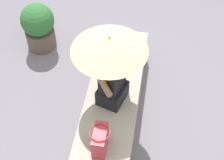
{
  "coord_description": "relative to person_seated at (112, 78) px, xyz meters",
  "views": [
    {
      "loc": [
        -2.41,
        -0.4,
        3.68
      ],
      "look_at": [
        0.0,
        -0.0,
        0.79
      ],
      "focal_mm": 54.41,
      "sensor_mm": 36.0,
      "label": 1
    }
  ],
  "objects": [
    {
      "name": "ground_plane",
      "position": [
        -0.01,
        0.01,
        -0.83
      ],
      "size": [
        14.0,
        14.0,
        0.0
      ],
      "primitive_type": "plane",
      "color": "slate"
    },
    {
      "name": "stone_bench",
      "position": [
        -0.01,
        0.01,
        -0.61
      ],
      "size": [
        2.49,
        0.63,
        0.44
      ],
      "primitive_type": "cube",
      "color": "#A8A093",
      "rests_on": "ground"
    },
    {
      "name": "handbag_black",
      "position": [
        -0.67,
        0.02,
        -0.23
      ],
      "size": [
        0.29,
        0.22,
        0.32
      ],
      "color": "#B2333D",
      "rests_on": "stone_bench"
    },
    {
      "name": "magazine",
      "position": [
        0.58,
        -0.06,
        -0.38
      ],
      "size": [
        0.33,
        0.27,
        0.01
      ],
      "primitive_type": "cube",
      "rotation": [
        0.0,
        0.0,
        0.3
      ],
      "color": "gold",
      "rests_on": "stone_bench"
    },
    {
      "name": "person_seated",
      "position": [
        0.0,
        0.0,
        0.0
      ],
      "size": [
        0.51,
        0.37,
        0.9
      ],
      "color": "black",
      "rests_on": "stone_bench"
    },
    {
      "name": "parasol",
      "position": [
        0.04,
        0.04,
        0.47
      ],
      "size": [
        0.81,
        0.81,
        0.98
      ],
      "color": "#B7B7BC",
      "rests_on": "stone_bench"
    },
    {
      "name": "planter_near",
      "position": [
        1.18,
        1.3,
        -0.44
      ],
      "size": [
        0.49,
        0.49,
        0.75
      ],
      "color": "brown",
      "rests_on": "ground"
    }
  ]
}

